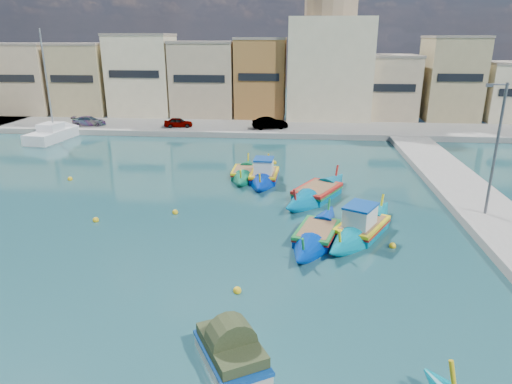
% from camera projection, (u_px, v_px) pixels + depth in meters
% --- Properties ---
extents(ground, '(160.00, 160.00, 0.00)m').
position_uv_depth(ground, '(165.00, 254.00, 22.77)').
color(ground, '#174245').
rests_on(ground, ground).
extents(north_quay, '(80.00, 8.00, 0.60)m').
position_uv_depth(north_quay, '(242.00, 128.00, 52.85)').
color(north_quay, gray).
rests_on(north_quay, ground).
extents(north_townhouses, '(83.20, 7.87, 10.19)m').
position_uv_depth(north_townhouses, '(301.00, 82.00, 57.70)').
color(north_townhouses, tan).
rests_on(north_townhouses, ground).
extents(church_block, '(10.00, 10.00, 19.10)m').
position_uv_depth(church_block, '(329.00, 53.00, 56.91)').
color(church_block, beige).
rests_on(church_block, ground).
extents(quay_street_lamp, '(1.18, 0.16, 8.00)m').
position_uv_depth(quay_street_lamp, '(495.00, 150.00, 25.50)').
color(quay_street_lamp, '#595B60').
rests_on(quay_street_lamp, ground).
extents(parked_cars, '(24.97, 2.40, 1.28)m').
position_uv_depth(parked_cars, '(181.00, 122.00, 51.75)').
color(parked_cars, '#4C1919').
rests_on(parked_cars, north_quay).
extents(luzzu_turquoise_cabin, '(5.84, 8.69, 2.83)m').
position_uv_depth(luzzu_turquoise_cabin, '(362.00, 228.00, 25.05)').
color(luzzu_turquoise_cabin, '#007C98').
rests_on(luzzu_turquoise_cabin, ground).
extents(luzzu_blue_cabin, '(2.21, 7.89, 2.77)m').
position_uv_depth(luzzu_blue_cabin, '(264.00, 176.00, 34.54)').
color(luzzu_blue_cabin, '#0028A9').
rests_on(luzzu_blue_cabin, ground).
extents(luzzu_cyan_mid, '(6.02, 8.92, 2.65)m').
position_uv_depth(luzzu_cyan_mid, '(317.00, 193.00, 30.83)').
color(luzzu_cyan_mid, '#006B98').
rests_on(luzzu_cyan_mid, ground).
extents(luzzu_green, '(1.87, 6.96, 2.19)m').
position_uv_depth(luzzu_green, '(245.00, 174.00, 35.47)').
color(luzzu_green, '#0A6D4A').
rests_on(luzzu_green, ground).
extents(luzzu_blue_south, '(3.93, 8.32, 2.34)m').
position_uv_depth(luzzu_blue_south, '(317.00, 235.00, 24.43)').
color(luzzu_blue_south, '#0031A7').
rests_on(luzzu_blue_south, ground).
extents(tender_near, '(2.98, 3.52, 1.53)m').
position_uv_depth(tender_near, '(231.00, 353.00, 14.94)').
color(tender_near, beige).
rests_on(tender_near, ground).
extents(yacht_north, '(3.34, 9.23, 12.07)m').
position_uv_depth(yacht_north, '(63.00, 132.00, 49.79)').
color(yacht_north, white).
rests_on(yacht_north, ground).
extents(mooring_buoys, '(22.57, 21.42, 0.36)m').
position_uv_depth(mooring_buoys, '(201.00, 209.00, 28.60)').
color(mooring_buoys, yellow).
rests_on(mooring_buoys, ground).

